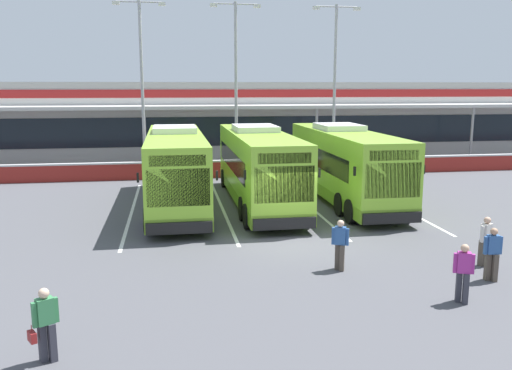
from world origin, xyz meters
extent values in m
plane|color=#4C4C51|center=(0.00, 0.00, 0.00)|extent=(200.00, 200.00, 0.00)
cube|color=silver|center=(0.00, 27.00, 2.75)|extent=(70.00, 10.00, 5.50)
cube|color=#19232D|center=(0.00, 21.98, 2.30)|extent=(66.00, 0.08, 2.20)
cube|color=maroon|center=(0.00, 21.97, 5.15)|extent=(68.00, 0.08, 0.60)
cube|color=beige|center=(0.00, 20.50, 4.20)|extent=(67.00, 3.00, 0.24)
cube|color=gray|center=(0.00, 27.00, 5.75)|extent=(70.00, 10.00, 0.50)
cylinder|color=#999999|center=(-6.20, 19.30, 2.10)|extent=(0.20, 0.20, 4.20)
cylinder|color=#999999|center=(6.20, 19.30, 2.10)|extent=(0.20, 0.20, 4.20)
cylinder|color=#999999|center=(18.60, 19.30, 2.10)|extent=(0.20, 0.20, 4.20)
cube|color=maroon|center=(0.00, 14.50, 0.50)|extent=(60.00, 0.36, 1.00)
cube|color=#B2B2B2|center=(0.00, 14.50, 1.05)|extent=(60.00, 0.40, 0.10)
cube|color=#8CC633|center=(-4.22, 6.50, 1.91)|extent=(2.58, 12.01, 3.19)
cube|color=olive|center=(-4.22, 6.50, 0.59)|extent=(2.60, 12.03, 0.56)
cube|color=black|center=(-4.22, 6.90, 2.15)|extent=(2.61, 9.61, 0.96)
cube|color=black|center=(-4.21, 0.55, 2.05)|extent=(2.31, 0.11, 1.40)
cube|color=black|center=(-4.21, 0.54, 3.05)|extent=(2.05, 0.09, 0.40)
cube|color=silver|center=(-4.22, 7.50, 3.64)|extent=(2.06, 2.81, 0.28)
cube|color=black|center=(-4.21, 0.44, 0.55)|extent=(2.45, 0.17, 0.44)
cube|color=black|center=(-2.75, 0.91, 2.40)|extent=(0.08, 0.12, 0.36)
cube|color=black|center=(-5.66, 0.90, 2.40)|extent=(0.08, 0.12, 0.36)
cylinder|color=black|center=(-3.04, 11.11, 0.52)|extent=(0.32, 1.04, 1.04)
cylinder|color=black|center=(-5.43, 11.10, 0.52)|extent=(0.32, 1.04, 1.04)
cylinder|color=black|center=(-3.02, 3.31, 0.52)|extent=(0.32, 1.04, 1.04)
cylinder|color=black|center=(-5.41, 3.30, 0.52)|extent=(0.32, 1.04, 1.04)
cylinder|color=black|center=(-3.01, 1.91, 0.52)|extent=(0.32, 1.04, 1.04)
cylinder|color=black|center=(-5.40, 1.90, 0.52)|extent=(0.32, 1.04, 1.04)
cube|color=#8CC633|center=(-0.24, 6.52, 1.91)|extent=(2.58, 12.01, 3.19)
cube|color=olive|center=(-0.24, 6.52, 0.59)|extent=(2.60, 12.03, 0.56)
cube|color=black|center=(-0.25, 6.92, 2.15)|extent=(2.61, 9.61, 0.96)
cube|color=black|center=(-0.23, 0.57, 2.05)|extent=(2.31, 0.11, 1.40)
cube|color=black|center=(-0.23, 0.56, 3.05)|extent=(2.05, 0.09, 0.40)
cube|color=silver|center=(-0.25, 7.52, 3.64)|extent=(2.06, 2.81, 0.28)
cube|color=black|center=(-0.23, 0.46, 0.55)|extent=(2.45, 0.17, 0.44)
cube|color=black|center=(1.23, 0.93, 2.40)|extent=(0.08, 0.12, 0.36)
cube|color=black|center=(-1.68, 0.92, 2.40)|extent=(0.08, 0.12, 0.36)
cylinder|color=black|center=(0.94, 11.13, 0.52)|extent=(0.32, 1.04, 1.04)
cylinder|color=black|center=(-1.45, 11.12, 0.52)|extent=(0.32, 1.04, 1.04)
cylinder|color=black|center=(0.96, 3.33, 0.52)|extent=(0.32, 1.04, 1.04)
cylinder|color=black|center=(-1.43, 3.32, 0.52)|extent=(0.32, 1.04, 1.04)
cylinder|color=black|center=(0.96, 1.93, 0.52)|extent=(0.32, 1.04, 1.04)
cylinder|color=black|center=(-1.43, 1.92, 0.52)|extent=(0.32, 1.04, 1.04)
cube|color=#8CC633|center=(4.16, 6.69, 1.91)|extent=(2.58, 12.01, 3.19)
cube|color=olive|center=(4.16, 6.69, 0.59)|extent=(2.60, 12.03, 0.56)
cube|color=black|center=(4.16, 7.09, 2.15)|extent=(2.61, 9.61, 0.96)
cube|color=black|center=(4.17, 0.74, 2.05)|extent=(2.31, 0.11, 1.40)
cube|color=black|center=(4.17, 0.73, 3.05)|extent=(2.05, 0.09, 0.40)
cube|color=silver|center=(4.15, 7.69, 3.64)|extent=(2.06, 2.81, 0.28)
cube|color=black|center=(4.17, 0.63, 0.55)|extent=(2.45, 0.17, 0.44)
cube|color=black|center=(5.63, 1.10, 2.40)|extent=(0.08, 0.12, 0.36)
cube|color=black|center=(2.72, 1.09, 2.40)|extent=(0.08, 0.12, 0.36)
cylinder|color=black|center=(5.34, 11.30, 0.52)|extent=(0.32, 1.04, 1.04)
cylinder|color=black|center=(2.95, 11.29, 0.52)|extent=(0.32, 1.04, 1.04)
cylinder|color=black|center=(5.36, 3.50, 0.52)|extent=(0.32, 1.04, 1.04)
cylinder|color=black|center=(2.97, 3.49, 0.52)|extent=(0.32, 1.04, 1.04)
cylinder|color=black|center=(5.36, 2.10, 0.52)|extent=(0.32, 1.04, 1.04)
cylinder|color=black|center=(2.97, 2.09, 0.52)|extent=(0.32, 1.04, 1.04)
cube|color=silver|center=(-6.30, 6.00, 0.00)|extent=(0.14, 13.00, 0.01)
cube|color=silver|center=(-2.10, 6.00, 0.00)|extent=(0.14, 13.00, 0.01)
cube|color=silver|center=(2.10, 6.00, 0.00)|extent=(0.14, 13.00, 0.01)
cube|color=silver|center=(6.30, 6.00, 0.00)|extent=(0.14, 13.00, 0.01)
cube|color=#33333D|center=(-7.20, -7.88, 0.42)|extent=(0.21, 0.23, 0.84)
cube|color=#33333D|center=(-7.01, -7.91, 0.42)|extent=(0.21, 0.23, 0.84)
cube|color=#387F4C|center=(-7.10, -7.90, 1.12)|extent=(0.40, 0.36, 0.56)
cube|color=#387F4C|center=(-7.29, -8.01, 1.09)|extent=(0.13, 0.13, 0.54)
cube|color=#387F4C|center=(-6.91, -7.78, 1.09)|extent=(0.13, 0.13, 0.54)
sphere|color=#DBB293|center=(-7.10, -7.90, 1.51)|extent=(0.22, 0.22, 0.22)
cube|color=maroon|center=(-7.37, -8.02, 0.63)|extent=(0.24, 0.30, 0.22)
cylinder|color=maroon|center=(-7.37, -8.02, 0.81)|extent=(0.02, 0.02, 0.16)
cube|color=#4C4238|center=(0.66, -3.31, 0.42)|extent=(0.20, 0.22, 0.84)
cube|color=#4C4238|center=(0.76, -3.49, 0.42)|extent=(0.20, 0.22, 0.84)
cube|color=#2D5693|center=(0.71, -3.40, 1.12)|extent=(0.40, 0.34, 0.56)
cube|color=#2D5693|center=(0.51, -3.31, 1.09)|extent=(0.12, 0.13, 0.54)
cube|color=#2D5693|center=(0.91, -3.50, 1.09)|extent=(0.12, 0.13, 0.54)
sphere|color=#DBB293|center=(0.71, -3.40, 1.51)|extent=(0.22, 0.22, 0.22)
cube|color=#33333D|center=(3.09, -6.31, 0.42)|extent=(0.20, 0.22, 0.84)
cube|color=#33333D|center=(3.19, -6.48, 0.42)|extent=(0.20, 0.22, 0.84)
cube|color=#A32D89|center=(3.14, -6.40, 1.12)|extent=(0.40, 0.33, 0.56)
cube|color=#A32D89|center=(2.94, -6.31, 1.09)|extent=(0.12, 0.13, 0.54)
cube|color=#A32D89|center=(3.35, -6.48, 1.09)|extent=(0.12, 0.13, 0.54)
sphere|color=tan|center=(3.14, -6.40, 1.51)|extent=(0.22, 0.22, 0.22)
cube|color=#4C4238|center=(5.35, -3.74, 0.42)|extent=(0.20, 0.22, 0.84)
cube|color=#4C4238|center=(5.54, -3.77, 0.42)|extent=(0.20, 0.22, 0.84)
cube|color=silver|center=(5.45, -3.76, 1.12)|extent=(0.40, 0.35, 0.56)
cube|color=silver|center=(5.25, -3.85, 1.09)|extent=(0.12, 0.13, 0.54)
cube|color=silver|center=(5.64, -3.66, 1.09)|extent=(0.12, 0.13, 0.54)
sphere|color=tan|center=(5.45, -3.76, 1.51)|extent=(0.22, 0.22, 0.22)
cube|color=#4C4238|center=(4.79, -4.95, 0.42)|extent=(0.16, 0.19, 0.84)
cube|color=#4C4238|center=(4.94, -5.09, 0.42)|extent=(0.16, 0.19, 0.84)
cube|color=#2D5693|center=(4.86, -5.02, 1.12)|extent=(0.36, 0.26, 0.56)
cube|color=#2D5693|center=(4.65, -4.99, 1.09)|extent=(0.10, 0.11, 0.54)
cube|color=#2D5693|center=(5.08, -5.04, 1.09)|extent=(0.10, 0.11, 0.54)
sphere|color=tan|center=(4.86, -5.02, 1.51)|extent=(0.22, 0.22, 0.22)
cylinder|color=#9E9EA3|center=(-6.12, 16.49, 5.50)|extent=(0.20, 0.20, 11.00)
cylinder|color=#9E9EA3|center=(-6.12, 16.49, 10.85)|extent=(2.80, 0.10, 0.10)
cube|color=silver|center=(-7.52, 16.49, 10.75)|extent=(0.44, 0.28, 0.20)
cube|color=silver|center=(-4.72, 16.49, 10.75)|extent=(0.44, 0.28, 0.20)
cylinder|color=#9E9EA3|center=(-0.10, 16.40, 5.50)|extent=(0.20, 0.20, 11.00)
cylinder|color=#9E9EA3|center=(-0.10, 16.40, 10.85)|extent=(2.80, 0.10, 0.10)
cube|color=silver|center=(-1.50, 16.40, 10.75)|extent=(0.44, 0.28, 0.20)
cube|color=silver|center=(1.30, 16.40, 10.75)|extent=(0.44, 0.28, 0.20)
cylinder|color=#9E9EA3|center=(6.63, 16.55, 5.50)|extent=(0.20, 0.20, 11.00)
cylinder|color=#9E9EA3|center=(6.63, 16.55, 10.85)|extent=(2.80, 0.10, 0.10)
cube|color=silver|center=(5.23, 16.55, 10.75)|extent=(0.44, 0.28, 0.20)
cube|color=silver|center=(8.03, 16.55, 10.75)|extent=(0.44, 0.28, 0.20)
camera|label=1|loc=(-4.43, -18.85, 5.71)|focal=37.49mm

